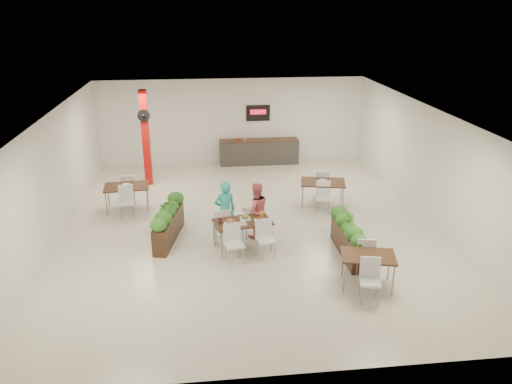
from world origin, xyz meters
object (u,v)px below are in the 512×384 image
at_px(diner_woman, 256,210).
at_px(red_column, 146,137).
at_px(side_table_b, 323,185).
at_px(side_table_c, 368,260).
at_px(service_counter, 259,151).
at_px(planter_right, 348,236).
at_px(diner_man, 225,210).
at_px(main_table, 242,226).
at_px(planter_left, 168,221).
at_px(side_table_a, 127,189).

bearing_deg(diner_woman, red_column, -66.95).
distance_m(red_column, side_table_b, 6.06).
height_order(red_column, side_table_c, red_column).
xyz_separation_m(red_column, side_table_b, (5.42, -2.52, -1.00)).
distance_m(service_counter, side_table_b, 4.61).
xyz_separation_m(red_column, service_counter, (4.00, 1.86, -1.15)).
bearing_deg(planter_right, diner_woman, 149.00).
height_order(service_counter, diner_woman, service_counter).
relative_size(service_counter, diner_man, 1.91).
height_order(planter_right, side_table_c, planter_right).
bearing_deg(service_counter, side_table_b, -71.99).
bearing_deg(planter_right, side_table_b, 87.26).
xyz_separation_m(main_table, side_table_c, (2.53, -2.06, -0.02)).
bearing_deg(side_table_c, main_table, 153.75).
distance_m(red_column, main_table, 5.93).
bearing_deg(planter_left, diner_man, -3.01).
bearing_deg(diner_man, side_table_a, -51.26).
bearing_deg(planter_right, diner_man, 156.45).
bearing_deg(planter_left, main_table, -21.53).
height_order(diner_woman, side_table_c, diner_woman).
bearing_deg(planter_right, main_table, 166.35).
bearing_deg(red_column, side_table_c, -53.82).
xyz_separation_m(red_column, main_table, (2.75, -5.15, -1.01)).
distance_m(main_table, diner_man, 0.78).
bearing_deg(side_table_b, diner_man, -135.26).
distance_m(main_table, planter_right, 2.60).
height_order(diner_woman, side_table_b, diner_woman).
relative_size(planter_right, side_table_a, 1.27).
relative_size(red_column, diner_woman, 2.13).
bearing_deg(side_table_c, side_table_b, 101.16).
bearing_deg(side_table_c, planter_left, 160.45).
height_order(diner_man, side_table_b, diner_man).
bearing_deg(diner_woman, diner_man, -12.01).
height_order(service_counter, side_table_c, service_counter).
bearing_deg(side_table_b, service_counter, 119.92).
bearing_deg(planter_left, diner_woman, -1.95).
distance_m(service_counter, diner_man, 6.58).
distance_m(red_column, diner_man, 5.15).
relative_size(planter_left, side_table_c, 1.26).
relative_size(diner_woman, planter_left, 0.71).
height_order(diner_man, diner_woman, diner_man).
relative_size(planter_left, side_table_b, 1.26).
distance_m(main_table, side_table_b, 3.76).
xyz_separation_m(main_table, side_table_a, (-3.18, 2.94, 0.00)).
height_order(main_table, diner_woman, diner_woman).
bearing_deg(side_table_a, side_table_c, -45.91).
relative_size(red_column, diner_man, 2.04).
xyz_separation_m(diner_woman, side_table_c, (2.12, -2.72, -0.13)).
xyz_separation_m(side_table_b, side_table_c, (-0.15, -4.70, -0.02)).
bearing_deg(side_table_a, diner_man, -43.97).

